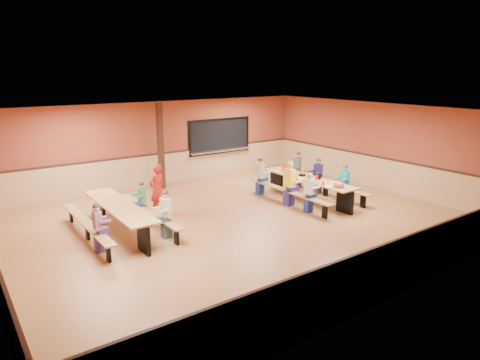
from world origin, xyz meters
TOP-DOWN VIEW (x-y plane):
  - ground at (0.00, 0.00)m, footprint 12.00×12.00m
  - room_envelope at (0.00, 0.00)m, footprint 12.04×10.04m
  - kitchen_pass_through at (2.60, 4.96)m, footprint 2.78×0.28m
  - structural_post at (-0.20, 4.40)m, footprint 0.18×0.18m
  - cafeteria_table_main at (2.99, 0.37)m, footprint 1.91×3.70m
  - cafeteria_table_second at (-2.94, 1.11)m, footprint 1.91×3.70m
  - seated_child_white_left at (2.17, -0.52)m, footprint 0.35×0.29m
  - seated_adult_yellow at (2.17, 0.34)m, footprint 0.44×0.36m
  - seated_child_grey_left at (2.17, 1.80)m, footprint 0.38×0.31m
  - seated_child_teal_right at (3.82, -0.40)m, footprint 0.36×0.30m
  - seated_child_navy_right at (3.82, 0.75)m, footprint 0.36×0.30m
  - seated_child_char_right at (3.82, 1.77)m, footprint 0.39×0.32m
  - seated_child_purple_sec at (-3.77, 0.19)m, footprint 0.34×0.28m
  - seated_child_green_sec at (-2.12, 1.56)m, footprint 0.32×0.26m
  - seated_child_tan_sec at (-2.12, 0.10)m, footprint 0.37×0.30m
  - standing_woman at (-1.55, 1.83)m, footprint 0.64×0.52m
  - punch_pitcher at (3.06, 1.62)m, footprint 0.16×0.16m
  - chip_bowl at (2.93, -0.96)m, footprint 0.32×0.32m
  - napkin_dispenser at (3.15, 0.09)m, footprint 0.10×0.14m
  - condiment_mustard at (2.81, 0.27)m, footprint 0.06×0.06m
  - condiment_ketchup at (3.00, -0.01)m, footprint 0.06×0.06m
  - table_paddle at (3.00, 0.67)m, footprint 0.16×0.16m
  - place_settings at (2.99, 0.37)m, footprint 0.65×3.30m

SIDE VIEW (x-z plane):
  - ground at x=0.00m, z-range 0.00..0.00m
  - cafeteria_table_main at x=2.99m, z-range 0.16..0.90m
  - cafeteria_table_second at x=-2.94m, z-range 0.16..0.90m
  - seated_child_green_sec at x=-2.12m, z-range 0.00..1.10m
  - seated_child_purple_sec at x=-3.77m, z-range 0.00..1.15m
  - seated_child_white_left at x=2.17m, z-range 0.00..1.17m
  - seated_child_teal_right at x=3.82m, z-range 0.00..1.19m
  - seated_child_navy_right at x=3.82m, z-range 0.00..1.19m
  - seated_child_tan_sec at x=-2.12m, z-range 0.00..1.21m
  - seated_child_grey_left at x=2.17m, z-range 0.00..1.23m
  - seated_child_char_right at x=3.82m, z-range 0.00..1.26m
  - seated_adult_yellow at x=2.17m, z-range 0.00..1.36m
  - room_envelope at x=0.00m, z-range -0.82..2.20m
  - standing_woman at x=-1.55m, z-range 0.00..1.51m
  - place_settings at x=2.99m, z-range 0.74..0.85m
  - napkin_dispenser at x=3.15m, z-range 0.74..0.87m
  - chip_bowl at x=2.93m, z-range 0.74..0.89m
  - condiment_mustard at x=2.81m, z-range 0.74..0.91m
  - condiment_ketchup at x=3.00m, z-range 0.74..0.91m
  - punch_pitcher at x=3.06m, z-range 0.74..0.96m
  - table_paddle at x=3.00m, z-range 0.60..1.16m
  - kitchen_pass_through at x=2.60m, z-range 0.80..2.18m
  - structural_post at x=-0.20m, z-range 0.00..3.00m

